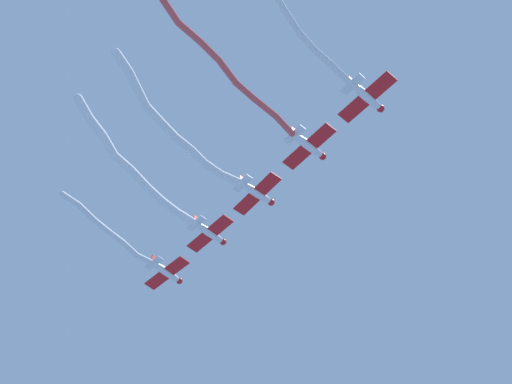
# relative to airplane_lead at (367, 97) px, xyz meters

# --- Properties ---
(airplane_lead) EXTENTS (6.57, 5.27, 1.70)m
(airplane_lead) POSITION_rel_airplane_lead_xyz_m (0.00, 0.00, 0.00)
(airplane_lead) COLOR white
(smoke_trail_lead) EXTENTS (11.59, 13.39, 3.88)m
(smoke_trail_lead) POSITION_rel_airplane_lead_xyz_m (6.39, -8.83, 1.23)
(smoke_trail_lead) COLOR white
(airplane_left_wing) EXTENTS (6.59, 5.25, 1.70)m
(airplane_left_wing) POSITION_rel_airplane_lead_xyz_m (-7.13, -4.29, 0.30)
(airplane_left_wing) COLOR white
(smoke_trail_left_wing) EXTENTS (20.06, 21.07, 1.85)m
(smoke_trail_left_wing) POSITION_rel_airplane_lead_xyz_m (3.26, -17.14, -0.26)
(smoke_trail_left_wing) COLOR #DB4C4C
(airplane_right_wing) EXTENTS (6.67, 5.21, 1.70)m
(airplane_right_wing) POSITION_rel_airplane_lead_xyz_m (-14.26, -8.58, 0.00)
(airplane_right_wing) COLOR white
(smoke_trail_right_wing) EXTENTS (15.54, 15.06, 3.26)m
(smoke_trail_right_wing) POSITION_rel_airplane_lead_xyz_m (-6.56, -18.57, -1.31)
(smoke_trail_right_wing) COLOR white
(airplane_slot) EXTENTS (6.53, 5.31, 1.70)m
(airplane_slot) POSITION_rel_airplane_lead_xyz_m (-21.40, -12.87, 0.30)
(airplane_slot) COLOR white
(smoke_trail_slot) EXTENTS (15.47, 14.64, 1.60)m
(smoke_trail_slot) POSITION_rel_airplane_lead_xyz_m (-13.36, -22.32, -0.12)
(smoke_trail_slot) COLOR white
(airplane_trail) EXTENTS (6.42, 5.41, 1.70)m
(airplane_trail) POSITION_rel_airplane_lead_xyz_m (-28.53, -17.17, 0.00)
(airplane_trail) COLOR white
(smoke_trail_trail) EXTENTS (10.55, 11.25, 2.01)m
(smoke_trail_trail) POSITION_rel_airplane_lead_xyz_m (-22.36, -24.54, -0.65)
(smoke_trail_trail) COLOR white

